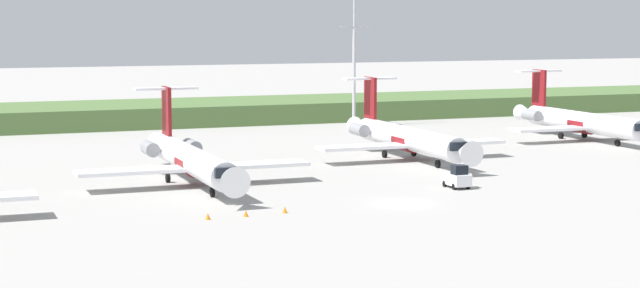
% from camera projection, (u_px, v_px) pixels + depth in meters
% --- Properties ---
extents(ground_plane, '(500.00, 500.00, 0.00)m').
position_uv_depth(ground_plane, '(290.00, 161.00, 119.74)').
color(ground_plane, '#9E9B96').
extents(grass_berm, '(320.00, 20.00, 3.16)m').
position_uv_depth(grass_berm, '(189.00, 112.00, 164.60)').
color(grass_berm, '#4C6B38').
rests_on(grass_berm, ground).
extents(regional_jet_second, '(22.81, 31.00, 9.00)m').
position_uv_depth(regional_jet_second, '(191.00, 159.00, 102.32)').
color(regional_jet_second, white).
rests_on(regional_jet_second, ground).
extents(regional_jet_third, '(22.81, 31.00, 9.00)m').
position_uv_depth(regional_jet_third, '(406.00, 137.00, 121.03)').
color(regional_jet_third, white).
rests_on(regional_jet_third, ground).
extents(regional_jet_fourth, '(22.81, 31.00, 9.00)m').
position_uv_depth(regional_jet_fourth, '(581.00, 121.00, 140.37)').
color(regional_jet_fourth, white).
rests_on(regional_jet_fourth, ground).
extents(antenna_mast, '(4.40, 0.50, 23.09)m').
position_uv_depth(antenna_mast, '(354.00, 63.00, 156.38)').
color(antenna_mast, '#B2B2B7').
rests_on(antenna_mast, ground).
extents(baggage_tug, '(1.72, 3.20, 2.30)m').
position_uv_depth(baggage_tug, '(457.00, 178.00, 100.18)').
color(baggage_tug, silver).
rests_on(baggage_tug, ground).
extents(safety_cone_front_marker, '(0.44, 0.44, 0.55)m').
position_uv_depth(safety_cone_front_marker, '(208.00, 216.00, 84.44)').
color(safety_cone_front_marker, orange).
rests_on(safety_cone_front_marker, ground).
extents(safety_cone_mid_marker, '(0.44, 0.44, 0.55)m').
position_uv_depth(safety_cone_mid_marker, '(246.00, 213.00, 85.73)').
color(safety_cone_mid_marker, orange).
rests_on(safety_cone_mid_marker, ground).
extents(safety_cone_rear_marker, '(0.44, 0.44, 0.55)m').
position_uv_depth(safety_cone_rear_marker, '(285.00, 210.00, 87.33)').
color(safety_cone_rear_marker, orange).
rests_on(safety_cone_rear_marker, ground).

